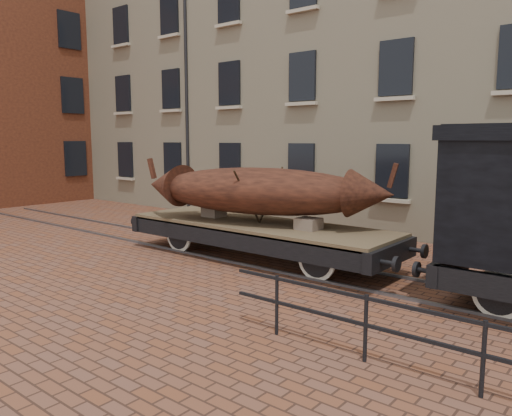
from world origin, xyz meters
The scene contains 5 objects.
ground centered at (0.00, 0.00, 0.00)m, with size 90.00×90.00×0.00m, color brown.
warehouse_cream centered at (3.00, 9.99, 7.00)m, with size 40.00×10.19×14.00m.
rail_track centered at (0.00, 0.00, 0.03)m, with size 30.00×1.52×0.06m.
flatcar_wagon centered at (-0.51, 0.00, 0.80)m, with size 8.53×2.31×1.29m.
iron_boat centered at (-0.44, 0.00, 1.86)m, with size 6.96×3.46×1.66m.
Camera 1 is at (7.74, -10.11, 3.20)m, focal length 35.00 mm.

